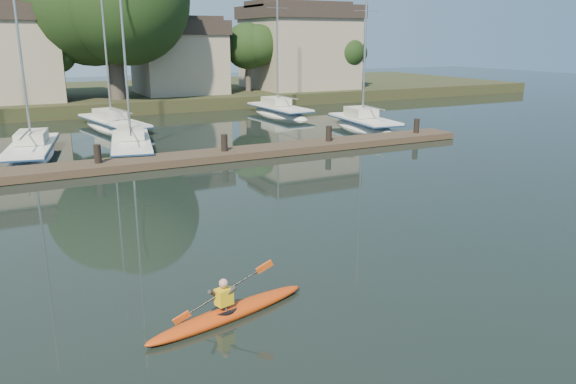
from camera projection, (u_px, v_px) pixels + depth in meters
name	position (u px, v px, depth m)	size (l,w,h in m)	color
ground	(311.00, 270.00, 14.44)	(160.00, 160.00, 0.00)	black
kayak	(229.00, 311.00, 11.95)	(4.03, 1.51, 1.29)	#BB350E
dock	(165.00, 160.00, 26.39)	(34.00, 2.00, 1.80)	#483629
sailboat_1	(33.00, 160.00, 28.35)	(3.62, 8.65, 13.76)	white
sailboat_2	(132.00, 154.00, 29.75)	(3.65, 8.91, 14.37)	white
sailboat_4	(364.00, 131.00, 37.23)	(3.04, 7.82, 12.96)	white
sailboat_6	(114.00, 131.00, 37.03)	(3.82, 10.01, 15.58)	white
sailboat_7	(279.00, 117.00, 43.78)	(2.55, 8.61, 13.76)	white
shore	(100.00, 68.00, 48.84)	(90.00, 25.25, 12.75)	#28361B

